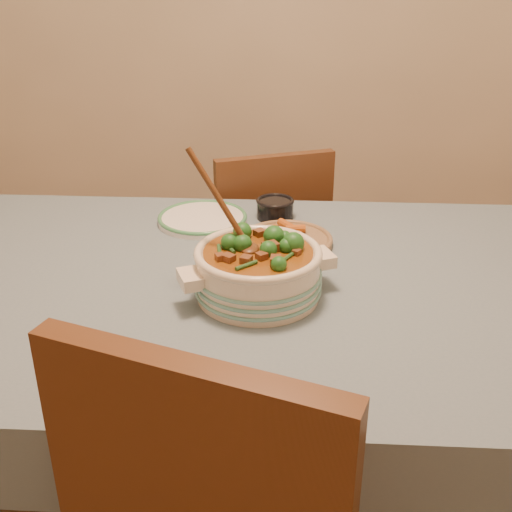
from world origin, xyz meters
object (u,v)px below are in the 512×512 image
(dining_table, at_px, (237,314))
(stew_casserole, at_px, (258,267))
(fried_plate, at_px, (287,239))
(chair_far, at_px, (265,247))
(white_plate, at_px, (203,218))
(condiment_bowl, at_px, (275,207))

(dining_table, distance_m, stew_casserole, 0.19)
(fried_plate, xyz_separation_m, chair_far, (-0.08, 0.54, -0.28))
(stew_casserole, bearing_deg, fried_plate, 77.59)
(dining_table, xyz_separation_m, white_plate, (-0.13, 0.35, 0.10))
(condiment_bowl, bearing_deg, stew_casserole, -93.04)
(dining_table, relative_size, condiment_bowl, 14.88)
(dining_table, bearing_deg, stew_casserole, -52.67)
(condiment_bowl, bearing_deg, chair_far, 97.04)
(dining_table, height_order, chair_far, chair_far)
(chair_far, bearing_deg, dining_table, 66.95)
(white_plate, distance_m, fried_plate, 0.28)
(fried_plate, bearing_deg, stew_casserole, -102.41)
(stew_casserole, relative_size, chair_far, 0.42)
(white_plate, bearing_deg, stew_casserole, -66.55)
(fried_plate, bearing_deg, white_plate, 150.20)
(dining_table, relative_size, chair_far, 1.94)
(condiment_bowl, height_order, fried_plate, condiment_bowl)
(dining_table, xyz_separation_m, stew_casserole, (0.05, -0.07, 0.16))
(stew_casserole, bearing_deg, dining_table, 127.33)
(stew_casserole, xyz_separation_m, white_plate, (-0.18, 0.42, -0.06))
(stew_casserole, distance_m, condiment_bowl, 0.47)
(dining_table, bearing_deg, chair_far, 87.45)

